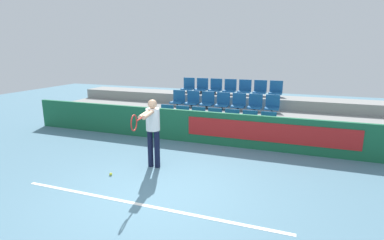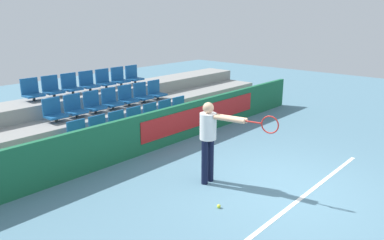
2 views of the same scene
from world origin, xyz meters
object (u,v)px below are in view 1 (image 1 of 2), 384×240
stadium_chair_17 (230,88)px  stadium_chair_10 (223,102)px  stadium_chair_5 (249,122)px  stadium_chair_14 (188,86)px  stadium_chair_2 (197,117)px  tennis_ball (111,174)px  stadium_chair_18 (245,89)px  stadium_chair_11 (239,103)px  stadium_chair_1 (182,116)px  stadium_chair_15 (202,87)px  stadium_chair_16 (216,88)px  stadium_chair_0 (166,115)px  stadium_chair_3 (214,119)px  tennis_player (152,126)px  stadium_chair_19 (260,90)px  stadium_chair_20 (276,90)px  stadium_chair_13 (272,105)px  stadium_chair_7 (178,99)px  stadium_chair_12 (255,104)px  stadium_chair_6 (268,123)px  stadium_chair_4 (231,120)px  stadium_chair_8 (192,100)px  stadium_chair_9 (207,101)px

stadium_chair_17 → stadium_chair_10: bearing=-90.0°
stadium_chair_5 → stadium_chair_14: bearing=143.1°
stadium_chair_2 → tennis_ball: bearing=-101.5°
stadium_chair_18 → stadium_chair_11: bearing=-90.0°
stadium_chair_1 → stadium_chair_14: 2.27m
stadium_chair_15 → stadium_chair_16: (0.55, 0.00, 0.00)m
stadium_chair_0 → stadium_chair_3: same height
stadium_chair_0 → tennis_player: (1.04, -2.96, 0.42)m
stadium_chair_19 → stadium_chair_20: bearing=0.0°
stadium_chair_13 → stadium_chair_18: 1.56m
stadium_chair_7 → stadium_chair_12: same height
stadium_chair_6 → stadium_chair_11: stadium_chair_11 is taller
stadium_chair_2 → stadium_chair_16: stadium_chair_16 is taller
stadium_chair_16 → tennis_player: stadium_chair_16 is taller
stadium_chair_4 → stadium_chair_14: bearing=136.8°
stadium_chair_20 → stadium_chair_17: bearing=180.0°
stadium_chair_6 → stadium_chair_13: stadium_chair_13 is taller
stadium_chair_4 → stadium_chair_18: bearing=90.0°
tennis_ball → stadium_chair_12: bearing=62.9°
stadium_chair_7 → stadium_chair_18: bearing=25.1°
stadium_chair_19 → stadium_chair_4: bearing=-104.9°
tennis_ball → stadium_chair_6: bearing=51.2°
stadium_chair_11 → stadium_chair_3: bearing=-118.1°
stadium_chair_15 → stadium_chair_12: bearing=-25.1°
stadium_chair_20 → stadium_chair_5: bearing=-104.9°
stadium_chair_14 → stadium_chair_17: same height
stadium_chair_18 → tennis_ball: 6.20m
stadium_chair_0 → tennis_player: 3.17m
stadium_chair_12 → stadium_chair_7: bearing=180.0°
stadium_chair_1 → stadium_chair_4: size_ratio=1.00×
stadium_chair_10 → stadium_chair_0: bearing=-148.0°
stadium_chair_13 → stadium_chair_19: size_ratio=1.00×
stadium_chair_17 → stadium_chair_7: bearing=-148.0°
stadium_chair_3 → stadium_chair_8: (-1.11, 1.04, 0.36)m
stadium_chair_18 → tennis_player: size_ratio=0.35×
stadium_chair_5 → stadium_chair_10: stadium_chair_10 is taller
stadium_chair_1 → stadium_chair_17: (1.11, 2.08, 0.72)m
stadium_chair_9 → stadium_chair_18: size_ratio=1.00×
stadium_chair_4 → stadium_chair_17: (-0.55, 2.08, 0.72)m
stadium_chair_5 → stadium_chair_6: bearing=0.0°
stadium_chair_13 → stadium_chair_20: 1.10m
stadium_chair_13 → stadium_chair_0: bearing=-162.6°
stadium_chair_7 → tennis_player: size_ratio=0.35×
stadium_chair_1 → stadium_chair_12: 2.48m
tennis_ball → stadium_chair_17: bearing=77.2°
stadium_chair_3 → stadium_chair_12: 1.56m
stadium_chair_9 → stadium_chair_20: bearing=25.1°
stadium_chair_16 → tennis_ball: 5.97m
stadium_chair_8 → stadium_chair_10: 1.11m
stadium_chair_6 → stadium_chair_20: (0.00, 2.08, 0.72)m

